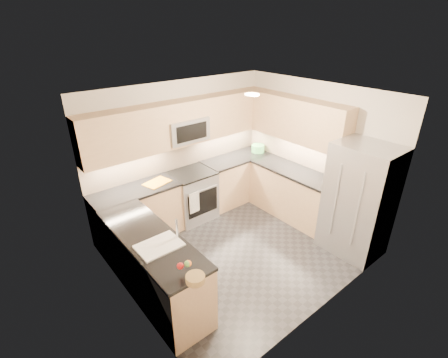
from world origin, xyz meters
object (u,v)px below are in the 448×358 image
gas_range (193,196)px  fruit_basket (195,279)px  microwave (185,130)px  utensil_bowl (258,148)px  refrigerator (359,201)px  cutting_board (157,183)px

gas_range → fruit_basket: bearing=-123.2°
microwave → utensil_bowl: bearing=-5.9°
fruit_basket → utensil_bowl: bearing=35.6°
gas_range → refrigerator: (1.45, -2.43, 0.45)m
gas_range → utensil_bowl: utensil_bowl is taller
fruit_basket → cutting_board: bearing=70.5°
cutting_board → fruit_basket: bearing=-109.5°
refrigerator → utensil_bowl: size_ratio=6.84×
microwave → utensil_bowl: 1.77m
microwave → fruit_basket: microwave is taller
microwave → fruit_basket: bearing=-121.9°
gas_range → refrigerator: size_ratio=0.51×
gas_range → microwave: (0.00, 0.12, 1.24)m
refrigerator → gas_range: bearing=120.9°
utensil_bowl → fruit_basket: (-3.12, -2.24, -0.04)m
gas_range → refrigerator: bearing=-59.1°
gas_range → cutting_board: 0.85m
gas_range → utensil_bowl: size_ratio=3.46×
microwave → cutting_board: (-0.69, -0.12, -0.75)m
microwave → cutting_board: microwave is taller
cutting_board → gas_range: bearing=-0.1°
gas_range → cutting_board: cutting_board is taller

